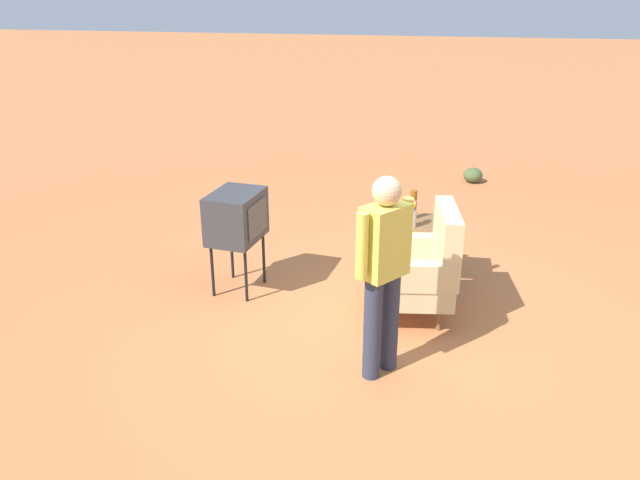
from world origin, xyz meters
TOP-DOWN VIEW (x-y plane):
  - ground_plane at (0.00, 0.00)m, footprint 60.00×60.00m
  - armchair at (-0.25, 0.27)m, footprint 0.86×0.87m
  - side_table at (-1.00, 0.34)m, footprint 0.56×0.56m
  - tv_on_stand at (-0.47, -1.53)m, footprint 0.66×0.52m
  - person_standing at (0.74, 0.01)m, footprint 0.47×0.40m
  - bottle_tall_amber at (-1.11, 0.15)m, footprint 0.07×0.07m
  - bottle_short_clear at (-0.96, 0.55)m, footprint 0.06×0.06m
  - flower_vase at (-0.87, 0.15)m, footprint 0.15×0.10m
  - shrub_mid at (-4.61, 0.93)m, footprint 0.29×0.29m

SIDE VIEW (x-z plane):
  - ground_plane at x=0.00m, z-range 0.00..0.00m
  - shrub_mid at x=-4.61m, z-range 0.00..0.23m
  - armchair at x=-0.25m, z-range -0.03..1.03m
  - side_table at x=-1.00m, z-range 0.23..0.88m
  - bottle_short_clear at x=-0.96m, z-range 0.65..0.85m
  - tv_on_stand at x=-0.47m, z-range 0.27..1.30m
  - flower_vase at x=-0.87m, z-range 0.66..0.93m
  - bottle_tall_amber at x=-1.11m, z-range 0.65..0.95m
  - person_standing at x=0.74m, z-range 0.12..1.76m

